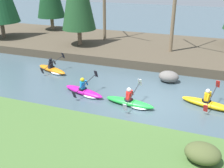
% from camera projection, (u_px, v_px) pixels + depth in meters
% --- Properties ---
extents(ground_plane, '(90.00, 90.00, 0.00)m').
position_uv_depth(ground_plane, '(148.00, 103.00, 14.09)').
color(ground_plane, '#425660').
extents(riverbank_far, '(44.00, 9.37, 0.65)m').
position_uv_depth(riverbank_far, '(174.00, 51.00, 22.12)').
color(riverbank_far, '#4C4233').
rests_on(riverbank_far, ground).
extents(bare_tree_upstream, '(3.86, 3.81, 7.02)m').
position_uv_depth(bare_tree_upstream, '(105.00, 3.00, 23.30)').
color(bare_tree_upstream, '#7A664C').
rests_on(bare_tree_upstream, riverbank_far).
extents(bare_tree_mid_upstream, '(4.21, 4.16, 7.69)m').
position_uv_depth(bare_tree_mid_upstream, '(175.00, 4.00, 19.52)').
color(bare_tree_mid_upstream, '#7A664C').
rests_on(bare_tree_mid_upstream, riverbank_far).
extents(shrub_clump_far_end, '(1.21, 1.01, 0.66)m').
position_uv_depth(shrub_clump_far_end, '(203.00, 153.00, 8.88)').
color(shrub_clump_far_end, '#4C562D').
rests_on(shrub_clump_far_end, riverbank_near).
extents(kayaker_lead, '(2.78, 2.04, 1.20)m').
position_uv_depth(kayaker_lead, '(208.00, 103.00, 13.63)').
color(kayaker_lead, yellow).
rests_on(kayaker_lead, ground).
extents(kayaker_middle, '(2.80, 2.07, 1.20)m').
position_uv_depth(kayaker_middle, '(131.00, 102.00, 13.74)').
color(kayaker_middle, green).
rests_on(kayaker_middle, ground).
extents(kayaker_trailing, '(2.77, 2.04, 1.20)m').
position_uv_depth(kayaker_trailing, '(85.00, 91.00, 14.99)').
color(kayaker_trailing, '#C61999').
rests_on(kayaker_trailing, ground).
extents(kayaker_far_back, '(2.75, 2.01, 1.20)m').
position_uv_depth(kayaker_far_back, '(53.00, 69.00, 18.35)').
color(kayaker_far_back, orange).
rests_on(kayaker_far_back, ground).
extents(boulder_midstream, '(1.27, 1.00, 0.72)m').
position_uv_depth(boulder_midstream, '(169.00, 77.00, 16.66)').
color(boulder_midstream, slate).
rests_on(boulder_midstream, ground).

